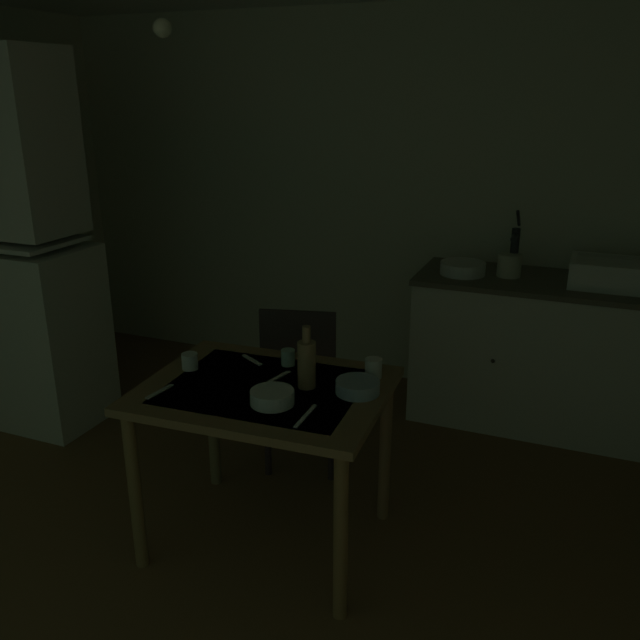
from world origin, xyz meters
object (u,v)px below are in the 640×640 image
(chair_far_side, at_px, (302,384))
(mug_dark, at_px, (373,368))
(sink_basin, at_px, (611,273))
(serving_bowl_wide, at_px, (272,397))
(hutch_cabinet, at_px, (10,257))
(glass_bottle, at_px, (307,363))
(dining_table, at_px, (265,409))
(hand_pump, at_px, (515,247))
(mixing_bowl_counter, at_px, (463,268))

(chair_far_side, xyz_separation_m, mug_dark, (0.50, -0.37, 0.32))
(sink_basin, height_order, serving_bowl_wide, sink_basin)
(hutch_cabinet, xyz_separation_m, glass_bottle, (2.12, -0.50, -0.14))
(sink_basin, relative_size, dining_table, 0.42)
(sink_basin, bearing_deg, hand_pump, 175.21)
(dining_table, xyz_separation_m, chair_far_side, (-0.11, 0.63, -0.17))
(chair_far_side, bearing_deg, glass_bottle, -64.30)
(dining_table, xyz_separation_m, glass_bottle, (0.17, 0.06, 0.22))
(serving_bowl_wide, bearing_deg, hutch_cabinet, 161.13)
(sink_basin, bearing_deg, mug_dark, -123.73)
(hutch_cabinet, distance_m, serving_bowl_wide, 2.19)
(mixing_bowl_counter, relative_size, dining_table, 0.25)
(serving_bowl_wide, distance_m, mug_dark, 0.50)
(mixing_bowl_counter, bearing_deg, serving_bowl_wide, -103.25)
(hutch_cabinet, bearing_deg, sink_basin, 18.53)
(hutch_cabinet, xyz_separation_m, serving_bowl_wide, (2.06, -0.70, -0.22))
(dining_table, bearing_deg, mug_dark, 33.86)
(sink_basin, distance_m, hand_pump, 0.55)
(sink_basin, relative_size, glass_bottle, 1.63)
(dining_table, distance_m, chair_far_side, 0.66)
(hand_pump, bearing_deg, hutch_cabinet, -157.34)
(glass_bottle, bearing_deg, mug_dark, 41.42)
(serving_bowl_wide, bearing_deg, mug_dark, 53.87)
(hand_pump, distance_m, mug_dark, 1.53)
(dining_table, distance_m, mug_dark, 0.50)
(mug_dark, distance_m, glass_bottle, 0.31)
(hand_pump, bearing_deg, chair_far_side, -129.72)
(hutch_cabinet, relative_size, serving_bowl_wide, 12.31)
(hutch_cabinet, relative_size, mixing_bowl_counter, 8.12)
(serving_bowl_wide, relative_size, mug_dark, 2.09)
(hand_pump, height_order, glass_bottle, hand_pump)
(mixing_bowl_counter, relative_size, glass_bottle, 0.99)
(hutch_cabinet, xyz_separation_m, chair_far_side, (1.85, 0.06, -0.52))
(mixing_bowl_counter, bearing_deg, sink_basin, 3.50)
(hand_pump, relative_size, glass_bottle, 1.44)
(dining_table, bearing_deg, chair_far_side, 99.57)
(mixing_bowl_counter, xyz_separation_m, mug_dark, (-0.12, -1.36, -0.13))
(mug_dark, height_order, glass_bottle, glass_bottle)
(dining_table, bearing_deg, hand_pump, 65.17)
(chair_far_side, height_order, mug_dark, chair_far_side)
(sink_basin, xyz_separation_m, serving_bowl_wide, (-1.23, -1.81, -0.18))
(mixing_bowl_counter, height_order, mug_dark, mixing_bowl_counter)
(chair_far_side, distance_m, glass_bottle, 0.74)
(hand_pump, xyz_separation_m, serving_bowl_wide, (-0.69, -1.85, -0.28))
(glass_bottle, bearing_deg, serving_bowl_wide, -107.84)
(hutch_cabinet, distance_m, mixing_bowl_counter, 2.69)
(mixing_bowl_counter, height_order, chair_far_side, mixing_bowl_counter)
(sink_basin, bearing_deg, hutch_cabinet, -161.47)
(mixing_bowl_counter, distance_m, dining_table, 1.73)
(hutch_cabinet, xyz_separation_m, sink_basin, (3.29, 1.10, -0.04))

